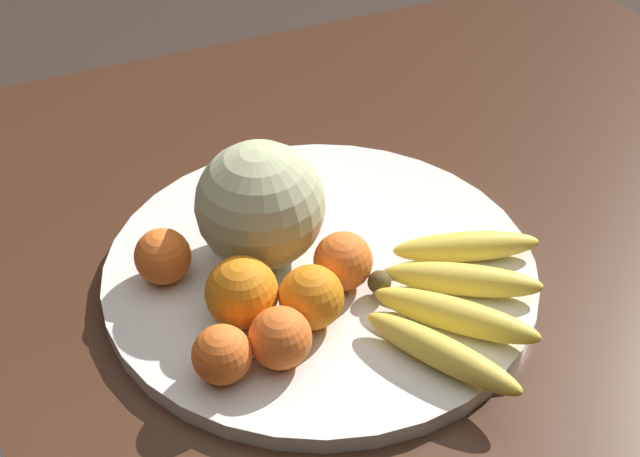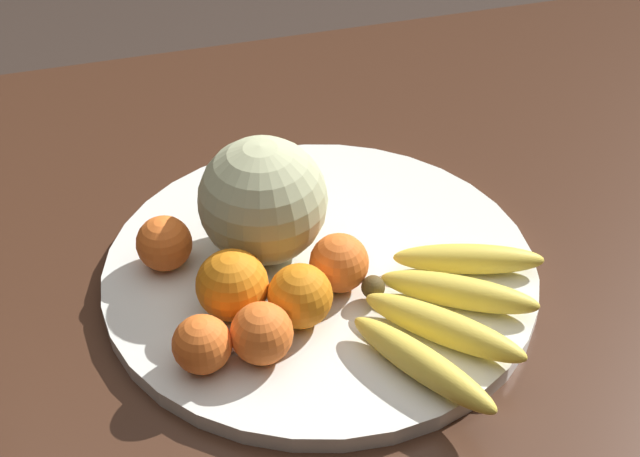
# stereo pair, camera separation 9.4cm
# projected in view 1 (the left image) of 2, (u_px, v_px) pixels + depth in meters

# --- Properties ---
(kitchen_table) EXTENTS (1.45, 1.14, 0.78)m
(kitchen_table) POSITION_uv_depth(u_px,v_px,m) (344.00, 327.00, 1.05)
(kitchen_table) COLOR #3D2316
(kitchen_table) RESTS_ON ground_plane
(fruit_bowl) EXTENTS (0.47, 0.47, 0.02)m
(fruit_bowl) POSITION_uv_depth(u_px,v_px,m) (320.00, 270.00, 0.98)
(fruit_bowl) COLOR silver
(fruit_bowl) RESTS_ON kitchen_table
(melon) EXTENTS (0.14, 0.14, 0.14)m
(melon) POSITION_uv_depth(u_px,v_px,m) (260.00, 205.00, 0.94)
(melon) COLOR #B2B789
(melon) RESTS_ON fruit_bowl
(banana_bunch) EXTENTS (0.24, 0.25, 0.03)m
(banana_bunch) POSITION_uv_depth(u_px,v_px,m) (456.00, 297.00, 0.91)
(banana_bunch) COLOR #473819
(banana_bunch) RESTS_ON fruit_bowl
(orange_front_left) EXTENTS (0.07, 0.07, 0.07)m
(orange_front_left) POSITION_uv_depth(u_px,v_px,m) (311.00, 297.00, 0.88)
(orange_front_left) COLOR orange
(orange_front_left) RESTS_ON fruit_bowl
(orange_front_right) EXTENTS (0.06, 0.06, 0.06)m
(orange_front_right) POSITION_uv_depth(u_px,v_px,m) (222.00, 355.00, 0.83)
(orange_front_right) COLOR orange
(orange_front_right) RESTS_ON fruit_bowl
(orange_mid_center) EXTENTS (0.06, 0.06, 0.06)m
(orange_mid_center) POSITION_uv_depth(u_px,v_px,m) (343.00, 261.00, 0.93)
(orange_mid_center) COLOR orange
(orange_mid_center) RESTS_ON fruit_bowl
(orange_back_left) EXTENTS (0.06, 0.06, 0.06)m
(orange_back_left) POSITION_uv_depth(u_px,v_px,m) (280.00, 338.00, 0.84)
(orange_back_left) COLOR orange
(orange_back_left) RESTS_ON fruit_bowl
(orange_back_right) EXTENTS (0.07, 0.07, 0.07)m
(orange_back_right) POSITION_uv_depth(u_px,v_px,m) (242.00, 292.00, 0.88)
(orange_back_right) COLOR orange
(orange_back_right) RESTS_ON fruit_bowl
(orange_top_small) EXTENTS (0.06, 0.06, 0.06)m
(orange_top_small) POSITION_uv_depth(u_px,v_px,m) (163.00, 256.00, 0.94)
(orange_top_small) COLOR orange
(orange_top_small) RESTS_ON fruit_bowl
(produce_tag) EXTENTS (0.09, 0.04, 0.00)m
(produce_tag) POSITION_uv_depth(u_px,v_px,m) (258.00, 342.00, 0.88)
(produce_tag) COLOR white
(produce_tag) RESTS_ON fruit_bowl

